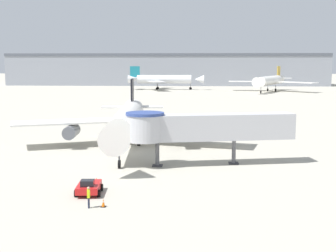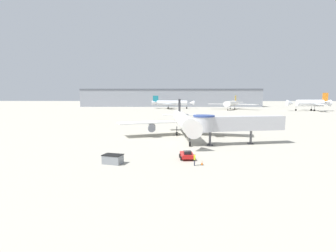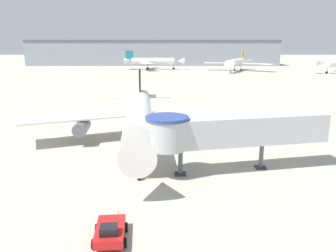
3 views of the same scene
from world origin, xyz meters
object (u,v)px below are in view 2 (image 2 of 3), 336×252
(pushback_tug_red, at_px, (187,155))
(traffic_cone_near_nose, at_px, (187,153))
(ground_crew_marshaller, at_px, (195,159))
(background_jet_gold_tail, at_px, (232,103))
(main_airplane, at_px, (184,121))
(traffic_cone_apron_front, at_px, (202,163))
(background_jet_teal_tail, at_px, (171,103))
(jet_bridge, at_px, (232,123))
(background_jet_orange_tail, at_px, (311,103))
(service_container_gray, at_px, (113,159))

(pushback_tug_red, xyz_separation_m, traffic_cone_near_nose, (0.16, 2.42, -0.23))
(ground_crew_marshaller, height_order, background_jet_gold_tail, background_jet_gold_tail)
(main_airplane, bearing_deg, traffic_cone_apron_front, -90.07)
(traffic_cone_apron_front, distance_m, background_jet_teal_tail, 156.23)
(jet_bridge, distance_m, background_jet_orange_tail, 136.19)
(traffic_cone_near_nose, relative_size, background_jet_gold_tail, 0.03)
(jet_bridge, relative_size, ground_crew_marshaller, 10.89)
(ground_crew_marshaller, height_order, background_jet_orange_tail, background_jet_orange_tail)
(ground_crew_marshaller, bearing_deg, traffic_cone_apron_front, -75.87)
(traffic_cone_near_nose, bearing_deg, background_jet_teal_tail, 91.88)
(main_airplane, xyz_separation_m, ground_crew_marshaller, (0.72, -25.18, -2.71))
(traffic_cone_near_nose, xyz_separation_m, background_jet_orange_tail, (82.55, 124.40, 4.53))
(background_jet_teal_tail, bearing_deg, background_jet_orange_tail, -106.72)
(jet_bridge, xyz_separation_m, ground_crew_marshaller, (-8.53, -15.84, -3.24))
(background_jet_orange_tail, xyz_separation_m, background_jet_teal_tail, (-87.47, 25.76, -0.72))
(background_jet_gold_tail, relative_size, background_jet_teal_tail, 1.05)
(main_airplane, height_order, traffic_cone_near_nose, main_airplane)
(traffic_cone_apron_front, distance_m, background_jet_orange_tail, 153.36)
(background_jet_gold_tail, bearing_deg, traffic_cone_apron_front, -79.73)
(jet_bridge, relative_size, background_jet_teal_tail, 0.59)
(background_jet_teal_tail, bearing_deg, main_airplane, -178.16)
(background_jet_gold_tail, bearing_deg, traffic_cone_near_nose, -80.97)
(ground_crew_marshaller, height_order, background_jet_teal_tail, background_jet_teal_tail)
(traffic_cone_apron_front, bearing_deg, background_jet_teal_tail, 92.46)
(jet_bridge, distance_m, background_jet_teal_tail, 141.25)
(service_container_gray, xyz_separation_m, traffic_cone_apron_front, (12.57, -0.43, -0.35))
(pushback_tug_red, bearing_deg, background_jet_gold_tail, 70.61)
(main_airplane, distance_m, jet_bridge, 13.16)
(traffic_cone_near_nose, height_order, background_jet_orange_tail, background_jet_orange_tail)
(traffic_cone_near_nose, height_order, ground_crew_marshaller, ground_crew_marshaller)
(service_container_gray, height_order, ground_crew_marshaller, ground_crew_marshaller)
(ground_crew_marshaller, relative_size, background_jet_gold_tail, 0.05)
(traffic_cone_apron_front, bearing_deg, traffic_cone_near_nose, 106.88)
(traffic_cone_near_nose, distance_m, background_jet_teal_tail, 150.29)
(pushback_tug_red, xyz_separation_m, service_container_gray, (-10.63, -3.03, 0.03))
(traffic_cone_near_nose, xyz_separation_m, background_jet_teal_tail, (-4.92, 150.16, 3.81))
(jet_bridge, xyz_separation_m, background_jet_gold_tail, (27.72, 129.60, 0.02))
(pushback_tug_red, bearing_deg, ground_crew_marshaller, -81.73)
(service_container_gray, relative_size, background_jet_teal_tail, 0.10)
(traffic_cone_apron_front, relative_size, background_jet_teal_tail, 0.02)
(pushback_tug_red, bearing_deg, main_airplane, 84.89)
(jet_bridge, height_order, background_jet_gold_tail, background_jet_gold_tail)
(pushback_tug_red, xyz_separation_m, background_jet_gold_tail, (37.12, 141.64, 3.60))
(background_jet_teal_tail, bearing_deg, background_jet_gold_tail, -104.95)
(pushback_tug_red, distance_m, background_jet_orange_tail, 151.47)
(jet_bridge, xyz_separation_m, background_jet_teal_tail, (-14.16, 140.54, -0.00))
(service_container_gray, xyz_separation_m, background_jet_teal_tail, (5.87, 155.61, 3.55))
(main_airplane, xyz_separation_m, pushback_tug_red, (-0.15, -21.39, -3.06))
(service_container_gray, relative_size, traffic_cone_apron_front, 4.82)
(main_airplane, xyz_separation_m, service_container_gray, (-10.78, -24.42, -3.03))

